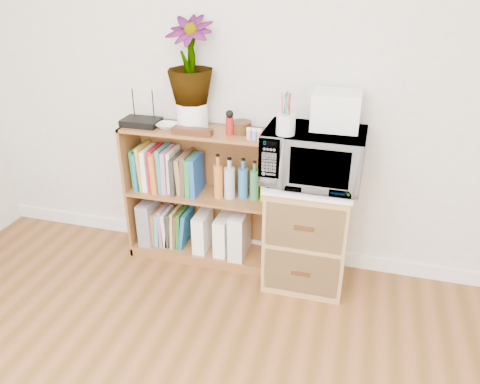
% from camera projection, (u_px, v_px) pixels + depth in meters
% --- Properties ---
extents(skirting_board, '(4.00, 0.02, 0.10)m').
position_uv_depth(skirting_board, '(254.00, 246.00, 3.40)').
color(skirting_board, white).
rests_on(skirting_board, ground).
extents(bookshelf, '(1.00, 0.30, 0.95)m').
position_uv_depth(bookshelf, '(200.00, 196.00, 3.17)').
color(bookshelf, brown).
rests_on(bookshelf, ground).
extents(wicker_unit, '(0.50, 0.45, 0.70)m').
position_uv_depth(wicker_unit, '(308.00, 233.00, 2.98)').
color(wicker_unit, '#9E7542').
rests_on(wicker_unit, ground).
extents(microwave, '(0.58, 0.40, 0.32)m').
position_uv_depth(microwave, '(313.00, 156.00, 2.74)').
color(microwave, white).
rests_on(microwave, wicker_unit).
extents(pen_cup, '(0.11, 0.11, 0.12)m').
position_uv_depth(pen_cup, '(286.00, 124.00, 2.59)').
color(pen_cup, silver).
rests_on(pen_cup, microwave).
extents(small_appliance, '(0.27, 0.22, 0.21)m').
position_uv_depth(small_appliance, '(336.00, 110.00, 2.66)').
color(small_appliance, white).
rests_on(small_appliance, microwave).
extents(router, '(0.24, 0.16, 0.04)m').
position_uv_depth(router, '(141.00, 122.00, 3.03)').
color(router, black).
rests_on(router, bookshelf).
extents(white_bowl, '(0.13, 0.13, 0.03)m').
position_uv_depth(white_bowl, '(167.00, 126.00, 2.98)').
color(white_bowl, silver).
rests_on(white_bowl, bookshelf).
extents(plant_pot, '(0.19, 0.19, 0.16)m').
position_uv_depth(plant_pot, '(192.00, 115.00, 2.95)').
color(plant_pot, white).
rests_on(plant_pot, bookshelf).
extents(potted_plant, '(0.29, 0.29, 0.51)m').
position_uv_depth(potted_plant, '(190.00, 61.00, 2.80)').
color(potted_plant, '#366528').
rests_on(potted_plant, plant_pot).
extents(trinket_box, '(0.25, 0.06, 0.04)m').
position_uv_depth(trinket_box, '(192.00, 131.00, 2.87)').
color(trinket_box, '#361B0E').
rests_on(trinket_box, bookshelf).
extents(kokeshi_doll, '(0.05, 0.05, 0.11)m').
position_uv_depth(kokeshi_doll, '(230.00, 126.00, 2.85)').
color(kokeshi_doll, maroon).
rests_on(kokeshi_doll, bookshelf).
extents(wooden_bowl, '(0.13, 0.13, 0.07)m').
position_uv_depth(wooden_bowl, '(241.00, 127.00, 2.89)').
color(wooden_bowl, '#341E0E').
rests_on(wooden_bowl, bookshelf).
extents(paint_jars, '(0.11, 0.04, 0.06)m').
position_uv_depth(paint_jars, '(254.00, 135.00, 2.78)').
color(paint_jars, pink).
rests_on(paint_jars, bookshelf).
extents(file_box, '(0.10, 0.25, 0.32)m').
position_uv_depth(file_box, '(151.00, 220.00, 3.38)').
color(file_box, gray).
rests_on(file_box, bookshelf).
extents(magazine_holder_left, '(0.09, 0.22, 0.28)m').
position_uv_depth(magazine_holder_left, '(203.00, 231.00, 3.28)').
color(magazine_holder_left, white).
rests_on(magazine_holder_left, bookshelf).
extents(magazine_holder_mid, '(0.09, 0.22, 0.27)m').
position_uv_depth(magazine_holder_mid, '(223.00, 234.00, 3.25)').
color(magazine_holder_mid, white).
rests_on(magazine_holder_mid, bookshelf).
extents(magazine_holder_right, '(0.10, 0.26, 0.32)m').
position_uv_depth(magazine_holder_right, '(240.00, 233.00, 3.21)').
color(magazine_holder_right, silver).
rests_on(magazine_holder_right, bookshelf).
extents(cookbooks, '(0.47, 0.20, 0.31)m').
position_uv_depth(cookbooks, '(167.00, 170.00, 3.16)').
color(cookbooks, '#1C6C31').
rests_on(cookbooks, bookshelf).
extents(liquor_bottles, '(0.44, 0.07, 0.32)m').
position_uv_depth(liquor_bottles, '(248.00, 179.00, 3.02)').
color(liquor_bottles, orange).
rests_on(liquor_bottles, bookshelf).
extents(lower_books, '(0.27, 0.19, 0.28)m').
position_uv_depth(lower_books, '(172.00, 226.00, 3.35)').
color(lower_books, '#CF5D24').
rests_on(lower_books, bookshelf).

